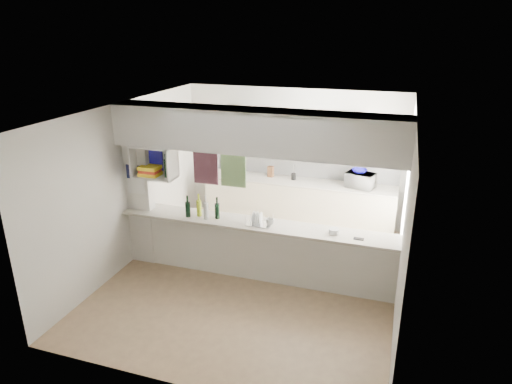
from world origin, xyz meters
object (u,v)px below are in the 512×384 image
at_px(dish_rack, 259,219).
at_px(wine_bottles, 202,209).
at_px(bowl, 360,171).
at_px(microwave, 361,180).

relative_size(dish_rack, wine_bottles, 0.70).
relative_size(bowl, wine_bottles, 0.51).
bearing_deg(wine_bottles, dish_rack, 2.04).
distance_m(bowl, wine_bottles, 3.01).
distance_m(dish_rack, wine_bottles, 0.89).
bearing_deg(dish_rack, wine_bottles, -178.42).
height_order(dish_rack, wine_bottles, wine_bottles).
height_order(microwave, wine_bottles, wine_bottles).
xyz_separation_m(microwave, dish_rack, (-1.24, -2.11, -0.06)).
distance_m(microwave, dish_rack, 2.45).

